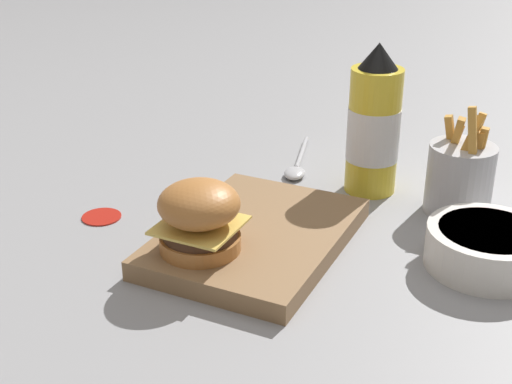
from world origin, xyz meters
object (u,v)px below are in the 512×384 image
at_px(ketchup_bottle, 374,127).
at_px(spoon, 296,168).
at_px(fries_basket, 460,177).
at_px(side_bowl, 488,247).
at_px(burger, 199,216).
at_px(serving_board, 256,237).

height_order(ketchup_bottle, spoon, ketchup_bottle).
height_order(fries_basket, spoon, fries_basket).
height_order(side_bowl, spoon, side_bowl).
bearing_deg(spoon, burger, -13.37).
distance_m(ketchup_bottle, spoon, 0.16).
bearing_deg(burger, side_bowl, -63.80).
xyz_separation_m(fries_basket, side_bowl, (-0.14, -0.06, -0.03)).
bearing_deg(serving_board, side_bowl, -74.54).
xyz_separation_m(side_bowl, spoon, (0.17, 0.32, -0.02)).
xyz_separation_m(serving_board, ketchup_bottle, (0.23, -0.08, 0.09)).
bearing_deg(burger, serving_board, -25.53).
bearing_deg(ketchup_bottle, serving_board, 161.27).
bearing_deg(ketchup_bottle, spoon, 82.66).
height_order(ketchup_bottle, fries_basket, ketchup_bottle).
distance_m(serving_board, spoon, 0.25).
relative_size(serving_board, side_bowl, 1.95).
distance_m(ketchup_bottle, side_bowl, 0.26).
bearing_deg(serving_board, spoon, 10.85).
xyz_separation_m(serving_board, burger, (-0.08, 0.04, 0.06)).
relative_size(side_bowl, spoon, 0.82).
xyz_separation_m(ketchup_bottle, side_bowl, (-0.15, -0.19, -0.07)).
bearing_deg(burger, spoon, 1.85).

